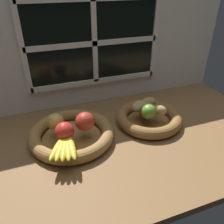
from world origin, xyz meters
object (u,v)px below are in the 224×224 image
(fruit_bowl_left, at_px, (72,134))
(apple_red_right, at_px, (85,121))
(fruit_bowl_right, at_px, (148,118))
(apple_golden_left, at_px, (56,122))
(potato_small, at_px, (159,110))
(chili_pepper, at_px, (148,110))
(banana_bunch_front, at_px, (65,145))
(lime_near, at_px, (148,112))
(potato_oblong, at_px, (139,106))
(potato_large, at_px, (149,108))
(apple_red_front, at_px, (65,131))
(potato_back, at_px, (149,103))

(fruit_bowl_left, relative_size, apple_red_right, 4.52)
(fruit_bowl_right, distance_m, apple_golden_left, 0.42)
(potato_small, distance_m, chili_pepper, 0.05)
(banana_bunch_front, xyz_separation_m, lime_near, (0.37, 0.08, 0.02))
(apple_golden_left, relative_size, apple_red_right, 0.88)
(banana_bunch_front, distance_m, chili_pepper, 0.42)
(apple_red_right, relative_size, lime_near, 1.19)
(potato_oblong, xyz_separation_m, chili_pepper, (0.03, -0.02, -0.01))
(fruit_bowl_left, distance_m, apple_golden_left, 0.08)
(fruit_bowl_left, height_order, chili_pepper, chili_pepper)
(apple_golden_left, distance_m, apple_red_right, 0.12)
(potato_oblong, bearing_deg, apple_red_right, -168.08)
(fruit_bowl_right, height_order, banana_bunch_front, banana_bunch_front)
(potato_large, bearing_deg, potato_oblong, 142.13)
(apple_red_front, height_order, potato_oblong, apple_red_front)
(fruit_bowl_left, relative_size, apple_red_front, 4.87)
(fruit_bowl_left, distance_m, potato_small, 0.39)
(apple_golden_left, distance_m, potato_oblong, 0.37)
(apple_red_front, relative_size, potato_small, 1.13)
(fruit_bowl_left, height_order, potato_small, potato_small)
(fruit_bowl_right, height_order, apple_red_right, apple_red_right)
(potato_small, bearing_deg, apple_red_front, -175.86)
(apple_red_front, relative_size, chili_pepper, 0.65)
(fruit_bowl_left, xyz_separation_m, banana_bunch_front, (-0.04, -0.12, 0.04))
(apple_golden_left, relative_size, lime_near, 1.05)
(apple_golden_left, xyz_separation_m, potato_back, (0.43, 0.03, -0.01))
(chili_pepper, bearing_deg, lime_near, -146.08)
(banana_bunch_front, relative_size, lime_near, 2.66)
(banana_bunch_front, distance_m, potato_back, 0.45)
(potato_oblong, relative_size, potato_small, 1.28)
(fruit_bowl_left, distance_m, potato_oblong, 0.32)
(fruit_bowl_left, bearing_deg, apple_golden_left, 162.88)
(potato_small, bearing_deg, apple_red_right, 179.32)
(apple_red_front, xyz_separation_m, chili_pepper, (0.39, 0.07, -0.03))
(fruit_bowl_right, height_order, potato_oblong, potato_oblong)
(potato_back, bearing_deg, potato_small, -81.03)
(lime_near, bearing_deg, fruit_bowl_left, 173.26)
(lime_near, xyz_separation_m, chili_pepper, (0.02, 0.04, -0.02))
(potato_large, bearing_deg, lime_near, -123.69)
(fruit_bowl_right, bearing_deg, chili_pepper, 112.93)
(apple_red_right, relative_size, potato_back, 1.05)
(potato_small, relative_size, chili_pepper, 0.58)
(potato_small, bearing_deg, potato_large, 135.00)
(banana_bunch_front, relative_size, potato_large, 2.32)
(fruit_bowl_right, height_order, apple_red_front, apple_red_front)
(apple_red_front, bearing_deg, potato_small, 4.14)
(apple_golden_left, height_order, chili_pepper, apple_golden_left)
(apple_golden_left, xyz_separation_m, apple_red_right, (0.11, -0.05, 0.00))
(lime_near, height_order, chili_pepper, lime_near)
(potato_oblong, bearing_deg, fruit_bowl_right, -37.87)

